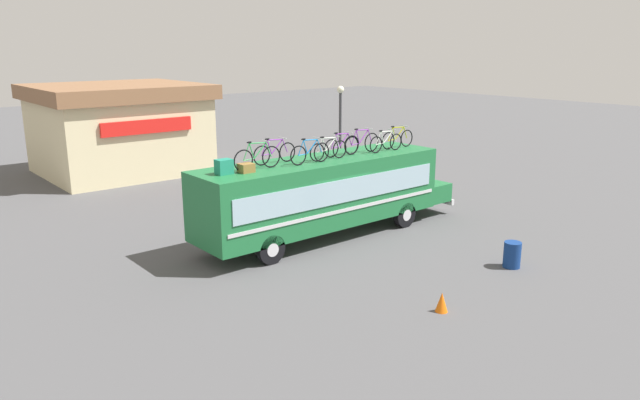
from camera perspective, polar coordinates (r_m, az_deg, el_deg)
The scene contains 16 objects.
ground_plane at distance 22.41m, azimuth 0.12°, elevation -3.55°, with size 120.00×120.00×0.00m, color #4C4C4F.
bus at distance 22.06m, azimuth 0.54°, elevation 0.81°, with size 11.30×2.51×2.96m.
luggage_bag_1 at distance 19.32m, azimuth -9.13°, elevation 3.14°, with size 0.51×0.39×0.48m, color #1E7F66.
luggage_bag_2 at distance 19.51m, azimuth -7.06°, elevation 3.05°, with size 0.46×0.41×0.29m, color olive.
rooftop_bicycle_1 at distance 19.85m, azimuth -5.98°, elevation 4.03°, with size 1.83×0.44×0.97m.
rooftop_bicycle_2 at distance 20.82m, azimuth -4.35°, elevation 4.51°, with size 1.78×0.44×0.92m.
rooftop_bicycle_3 at distance 20.76m, azimuth -0.96°, elevation 4.51°, with size 1.71×0.44×0.92m.
rooftop_bicycle_4 at distance 21.46m, azimuth 0.81°, elevation 4.81°, with size 1.72×0.44×0.88m.
rooftop_bicycle_5 at distance 22.22m, azimuth 2.06°, elevation 5.17°, with size 1.69×0.44×0.91m.
rooftop_bicycle_6 at distance 22.84m, azimuth 3.99°, elevation 5.46°, with size 1.78×0.44×0.97m.
rooftop_bicycle_7 at distance 23.28m, azimuth 6.29°, elevation 5.49°, with size 1.73×0.44×0.86m.
rooftop_bicycle_8 at distance 24.15m, azimuth 7.39°, elevation 5.82°, with size 1.76×0.44×0.91m.
roadside_building at distance 35.31m, azimuth -18.58°, elevation 6.54°, with size 8.64×8.01×4.86m.
trash_bin at distance 20.29m, azimuth 17.82°, elevation -4.98°, with size 0.55×0.55×0.85m, color navy.
traffic_cone at distance 16.62m, azimuth 11.51°, elevation -9.51°, with size 0.34×0.34×0.55m, color orange.
street_lamp at distance 30.13m, azimuth 1.94°, elevation 7.32°, with size 0.36×0.36×5.00m.
Camera 1 is at (-13.63, -16.36, 6.98)m, focal length 33.61 mm.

